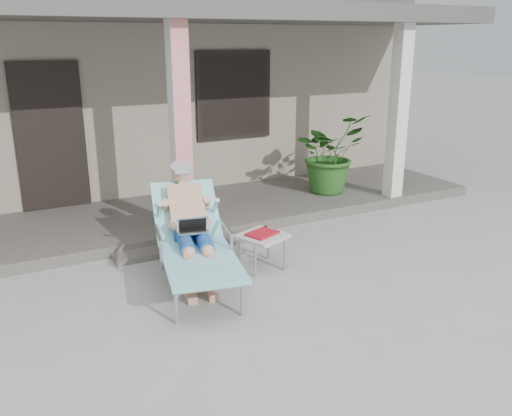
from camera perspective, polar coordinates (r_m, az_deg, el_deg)
ground at (r=5.39m, az=0.71°, el=-10.73°), size 60.00×60.00×0.00m
house at (r=10.94m, az=-16.03°, el=12.19°), size 10.40×5.40×3.30m
porch_deck at (r=7.92m, az=-9.67°, el=-0.98°), size 10.00×2.00×0.15m
porch_overhang at (r=7.48m, az=-10.63°, el=19.03°), size 10.00×2.30×2.85m
porch_step at (r=6.91m, az=-6.62°, el=-3.96°), size 2.00×0.30×0.07m
lounger at (r=5.80m, az=-6.80°, el=-0.45°), size 1.10×2.00×1.26m
side_table at (r=6.20m, az=0.65°, el=-3.17°), size 0.62×0.62×0.43m
potted_palm at (r=8.81m, az=7.75°, el=5.74°), size 1.28×1.16×1.26m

